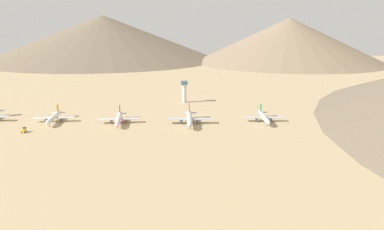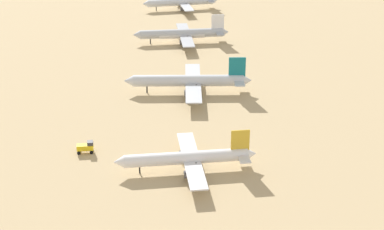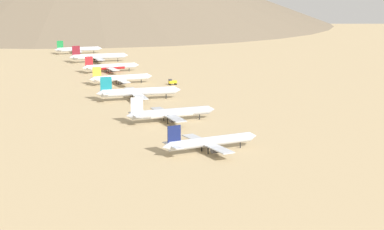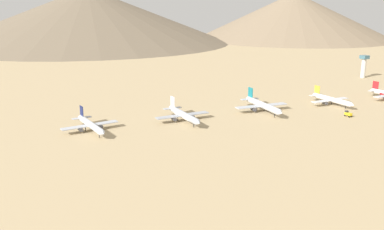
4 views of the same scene
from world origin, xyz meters
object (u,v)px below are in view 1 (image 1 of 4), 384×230
object	(u,v)px
parked_jet_4	(119,119)
parked_jet_6	(264,117)
parked_jet_3	(54,117)
control_tower	(184,90)
service_truck	(24,130)
parked_jet_5	(189,118)

from	to	relation	value
parked_jet_4	parked_jet_6	size ratio (longest dim) A/B	1.02
parked_jet_3	control_tower	world-z (taller)	control_tower
parked_jet_6	service_truck	size ratio (longest dim) A/B	8.23
parked_jet_3	parked_jet_6	xyz separation A→B (m)	(15.66, 182.85, -0.01)
parked_jet_4	control_tower	bearing A→B (deg)	143.18
parked_jet_3	parked_jet_4	distance (m)	57.78
service_truck	control_tower	bearing A→B (deg)	127.87
parked_jet_3	parked_jet_4	xyz separation A→B (m)	(9.69, 56.97, 0.01)
parked_jet_3	control_tower	bearing A→B (deg)	121.69
service_truck	control_tower	distance (m)	170.64
parked_jet_3	parked_jet_4	bearing A→B (deg)	80.35
parked_jet_5	service_truck	world-z (taller)	parked_jet_5
parked_jet_6	service_truck	bearing A→B (deg)	-85.62
parked_jet_4	parked_jet_6	bearing A→B (deg)	87.28
parked_jet_6	control_tower	size ratio (longest dim) A/B	1.83
parked_jet_3	parked_jet_5	world-z (taller)	parked_jet_5
parked_jet_4	parked_jet_6	world-z (taller)	parked_jet_4
parked_jet_3	parked_jet_5	distance (m)	118.64
parked_jet_3	parked_jet_6	world-z (taller)	parked_jet_3
parked_jet_5	parked_jet_6	bearing A→B (deg)	91.01
parked_jet_6	parked_jet_4	bearing A→B (deg)	-92.72
parked_jet_3	control_tower	xyz separation A→B (m)	(-73.70, 119.40, 9.15)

